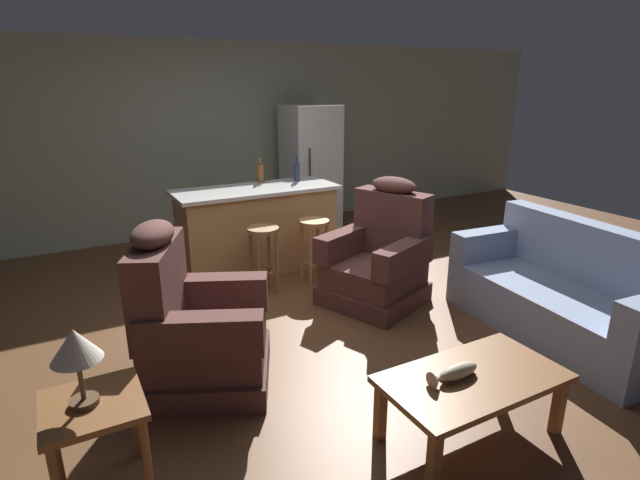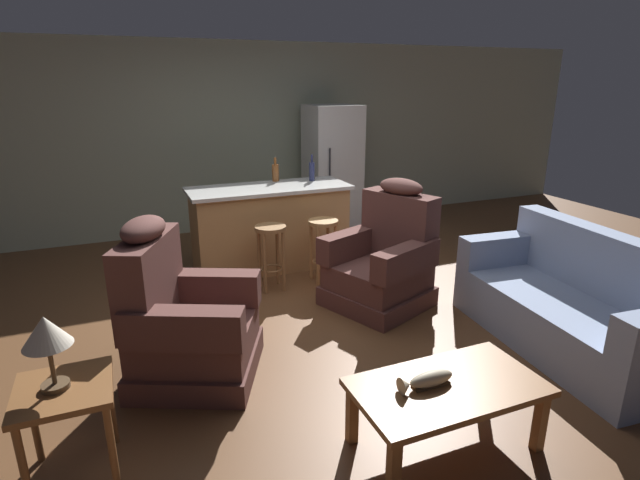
{
  "view_description": "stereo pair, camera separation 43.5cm",
  "coord_description": "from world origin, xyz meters",
  "px_view_note": "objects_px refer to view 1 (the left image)",
  "views": [
    {
      "loc": [
        -1.97,
        -3.74,
        2.08
      ],
      "look_at": [
        0.01,
        -0.1,
        0.75
      ],
      "focal_mm": 28.0,
      "sensor_mm": 36.0,
      "label": 1
    },
    {
      "loc": [
        -1.58,
        -3.93,
        2.08
      ],
      "look_at": [
        0.01,
        -0.1,
        0.75
      ],
      "focal_mm": 28.0,
      "sensor_mm": 36.0,
      "label": 2
    }
  ],
  "objects_px": {
    "fish_figurine": "(454,373)",
    "bar_stool_left": "(264,247)",
    "couch": "(565,296)",
    "recliner_near_lamp": "(195,329)",
    "kitchen_island": "(258,229)",
    "refrigerator": "(311,168)",
    "coffee_table": "(473,384)",
    "bottle_short_amber": "(260,173)",
    "table_lamp": "(76,348)",
    "end_table": "(94,419)",
    "bar_stool_right": "(314,239)",
    "bottle_tall_green": "(297,171)",
    "recliner_near_island": "(379,259)"
  },
  "relations": [
    {
      "from": "recliner_near_island",
      "to": "bar_stool_right",
      "type": "relative_size",
      "value": 1.76
    },
    {
      "from": "bar_stool_left",
      "to": "bottle_short_amber",
      "type": "bearing_deg",
      "value": 68.53
    },
    {
      "from": "couch",
      "to": "recliner_near_island",
      "type": "bearing_deg",
      "value": -47.54
    },
    {
      "from": "end_table",
      "to": "refrigerator",
      "type": "distance_m",
      "value": 5.1
    },
    {
      "from": "couch",
      "to": "end_table",
      "type": "bearing_deg",
      "value": 5.41
    },
    {
      "from": "bar_stool_left",
      "to": "bottle_short_amber",
      "type": "distance_m",
      "value": 1.13
    },
    {
      "from": "couch",
      "to": "end_table",
      "type": "relative_size",
      "value": 3.51
    },
    {
      "from": "kitchen_island",
      "to": "refrigerator",
      "type": "xyz_separation_m",
      "value": [
        1.31,
        1.2,
        0.4
      ]
    },
    {
      "from": "couch",
      "to": "bar_stool_left",
      "type": "relative_size",
      "value": 2.89
    },
    {
      "from": "kitchen_island",
      "to": "coffee_table",
      "type": "bearing_deg",
      "value": -89.16
    },
    {
      "from": "fish_figurine",
      "to": "kitchen_island",
      "type": "distance_m",
      "value": 3.26
    },
    {
      "from": "end_table",
      "to": "table_lamp",
      "type": "relative_size",
      "value": 1.37
    },
    {
      "from": "fish_figurine",
      "to": "bar_stool_left",
      "type": "relative_size",
      "value": 0.5
    },
    {
      "from": "bottle_tall_green",
      "to": "table_lamp",
      "type": "bearing_deg",
      "value": -132.1
    },
    {
      "from": "bottle_short_amber",
      "to": "refrigerator",
      "type": "bearing_deg",
      "value": 39.17
    },
    {
      "from": "refrigerator",
      "to": "bottle_tall_green",
      "type": "bearing_deg",
      "value": -124.68
    },
    {
      "from": "coffee_table",
      "to": "fish_figurine",
      "type": "bearing_deg",
      "value": 168.58
    },
    {
      "from": "coffee_table",
      "to": "bar_stool_right",
      "type": "xyz_separation_m",
      "value": [
        0.34,
        2.65,
        0.11
      ]
    },
    {
      "from": "refrigerator",
      "to": "bar_stool_right",
      "type": "bearing_deg",
      "value": -116.61
    },
    {
      "from": "recliner_near_island",
      "to": "table_lamp",
      "type": "distance_m",
      "value": 3.04
    },
    {
      "from": "fish_figurine",
      "to": "recliner_near_lamp",
      "type": "distance_m",
      "value": 1.77
    },
    {
      "from": "recliner_near_lamp",
      "to": "recliner_near_island",
      "type": "relative_size",
      "value": 1.0
    },
    {
      "from": "coffee_table",
      "to": "bottle_tall_green",
      "type": "xyz_separation_m",
      "value": [
        0.52,
        3.42,
        0.7
      ]
    },
    {
      "from": "coffee_table",
      "to": "bottle_tall_green",
      "type": "height_order",
      "value": "bottle_tall_green"
    },
    {
      "from": "coffee_table",
      "to": "bottle_tall_green",
      "type": "bearing_deg",
      "value": 81.29
    },
    {
      "from": "recliner_near_island",
      "to": "bottle_tall_green",
      "type": "distance_m",
      "value": 1.64
    },
    {
      "from": "recliner_near_lamp",
      "to": "refrigerator",
      "type": "height_order",
      "value": "refrigerator"
    },
    {
      "from": "bar_stool_left",
      "to": "bottle_short_amber",
      "type": "relative_size",
      "value": 2.47
    },
    {
      "from": "table_lamp",
      "to": "kitchen_island",
      "type": "height_order",
      "value": "table_lamp"
    },
    {
      "from": "bottle_short_amber",
      "to": "bar_stool_right",
      "type": "bearing_deg",
      "value": -75.91
    },
    {
      "from": "coffee_table",
      "to": "refrigerator",
      "type": "relative_size",
      "value": 0.62
    },
    {
      "from": "bottle_tall_green",
      "to": "refrigerator",
      "type": "bearing_deg",
      "value": 55.32
    },
    {
      "from": "couch",
      "to": "refrigerator",
      "type": "height_order",
      "value": "refrigerator"
    },
    {
      "from": "bar_stool_left",
      "to": "bottle_tall_green",
      "type": "distance_m",
      "value": 1.23
    },
    {
      "from": "bottle_tall_green",
      "to": "recliner_near_lamp",
      "type": "bearing_deg",
      "value": -131.44
    },
    {
      "from": "kitchen_island",
      "to": "bottle_short_amber",
      "type": "relative_size",
      "value": 6.55
    },
    {
      "from": "fish_figurine",
      "to": "bottle_tall_green",
      "type": "relative_size",
      "value": 1.11
    },
    {
      "from": "bar_stool_right",
      "to": "bottle_short_amber",
      "type": "height_order",
      "value": "bottle_short_amber"
    },
    {
      "from": "bottle_short_amber",
      "to": "table_lamp",
      "type": "bearing_deg",
      "value": -125.98
    },
    {
      "from": "bar_stool_right",
      "to": "recliner_near_island",
      "type": "bearing_deg",
      "value": -66.71
    },
    {
      "from": "bar_stool_left",
      "to": "refrigerator",
      "type": "bearing_deg",
      "value": 50.73
    },
    {
      "from": "fish_figurine",
      "to": "recliner_near_lamp",
      "type": "xyz_separation_m",
      "value": [
        -1.16,
        1.34,
        -0.04
      ]
    },
    {
      "from": "bottle_tall_green",
      "to": "bottle_short_amber",
      "type": "xyz_separation_m",
      "value": [
        -0.41,
        0.13,
        -0.01
      ]
    },
    {
      "from": "bar_stool_left",
      "to": "coffee_table",
      "type": "bearing_deg",
      "value": -84.91
    },
    {
      "from": "table_lamp",
      "to": "couch",
      "type": "bearing_deg",
      "value": 0.24
    },
    {
      "from": "recliner_near_island",
      "to": "kitchen_island",
      "type": "relative_size",
      "value": 0.67
    },
    {
      "from": "fish_figurine",
      "to": "bottle_tall_green",
      "type": "xyz_separation_m",
      "value": [
        0.66,
        3.39,
        0.6
      ]
    },
    {
      "from": "couch",
      "to": "bar_stool_right",
      "type": "xyz_separation_m",
      "value": [
        -1.32,
        2.05,
        0.13
      ]
    },
    {
      "from": "fish_figurine",
      "to": "kitchen_island",
      "type": "height_order",
      "value": "kitchen_island"
    },
    {
      "from": "recliner_near_lamp",
      "to": "bar_stool_left",
      "type": "height_order",
      "value": "recliner_near_lamp"
    }
  ]
}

